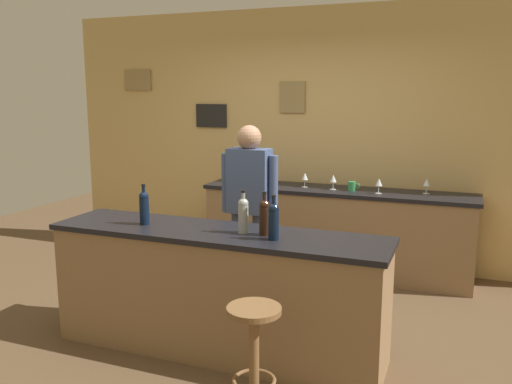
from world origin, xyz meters
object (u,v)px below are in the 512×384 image
wine_glass_d (427,183)px  wine_glass_a (305,177)px  wine_bottle_d (274,220)px  wine_glass_b (333,179)px  coffee_mug (352,186)px  bar_stool (254,343)px  wine_bottle_b (243,214)px  wine_glass_c (379,183)px  wine_bottle_c (264,216)px  bartender (249,204)px  wine_bottle_a (144,207)px

wine_glass_d → wine_glass_a: bearing=-176.5°
wine_bottle_d → wine_glass_a: size_ratio=1.97×
wine_glass_b → coffee_mug: wine_glass_b is taller
bar_stool → coffee_mug: (0.02, 2.68, 0.49)m
bar_stool → wine_bottle_b: 0.96m
wine_bottle_d → wine_glass_c: wine_bottle_d is taller
wine_bottle_c → wine_glass_a: 2.05m
bartender → wine_glass_d: bartender is taller
wine_bottle_a → wine_bottle_b: bearing=2.9°
bartender → coffee_mug: bearing=59.9°
wine_bottle_d → wine_glass_c: 2.07m
bar_stool → wine_glass_c: size_ratio=4.39×
wine_bottle_a → coffee_mug: wine_bottle_a is taller
wine_bottle_d → bartender: bearing=120.6°
bartender → wine_glass_d: size_ratio=10.45×
wine_bottle_b → wine_glass_a: 2.04m
wine_glass_b → bar_stool: bearing=-86.2°
wine_bottle_d → wine_glass_b: wine_bottle_d is taller
wine_bottle_d → wine_glass_d: wine_bottle_d is taller
bar_stool → wine_bottle_c: (-0.19, 0.67, 0.60)m
bar_stool → wine_glass_d: wine_glass_d is taller
wine_glass_a → coffee_mug: wine_glass_a is taller
wine_glass_c → wine_bottle_a: bearing=-125.6°
bar_stool → wine_bottle_b: bearing=117.3°
bar_stool → wine_glass_a: (-0.49, 2.70, 0.55)m
bar_stool → wine_glass_c: 2.69m
wine_bottle_b → wine_glass_d: (1.08, 2.11, -0.05)m
bar_stool → coffee_mug: 2.72m
wine_bottle_c → wine_bottle_d: same height
wine_glass_a → bartender: bearing=-97.6°
wine_glass_b → wine_glass_a: bearing=174.6°
wine_glass_c → wine_glass_d: 0.47m
wine_bottle_c → wine_bottle_d: (0.10, -0.09, 0.00)m
wine_bottle_a → wine_glass_c: wine_bottle_a is taller
wine_bottle_d → wine_bottle_b: bearing=161.1°
bar_stool → wine_bottle_a: (-1.13, 0.63, 0.60)m
bartender → bar_stool: size_ratio=2.38×
coffee_mug → wine_bottle_a: bearing=-119.2°
wine_bottle_c → wine_glass_c: wine_bottle_c is taller
coffee_mug → wine_bottle_c: bearing=-95.9°
bar_stool → wine_glass_a: size_ratio=4.39×
wine_bottle_b → wine_glass_b: 2.01m
bar_stool → wine_bottle_b: (-0.35, 0.67, 0.60)m
wine_bottle_c → wine_glass_d: (0.93, 2.11, -0.05)m
wine_glass_b → wine_bottle_b: bearing=-94.7°
coffee_mug → bartender: bearing=-120.1°
wine_bottle_a → wine_bottle_d: (1.04, -0.05, 0.00)m
bartender → wine_glass_a: bearing=82.4°
wine_bottle_a → wine_glass_d: 2.85m
wine_glass_b → wine_bottle_d: bearing=-87.5°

